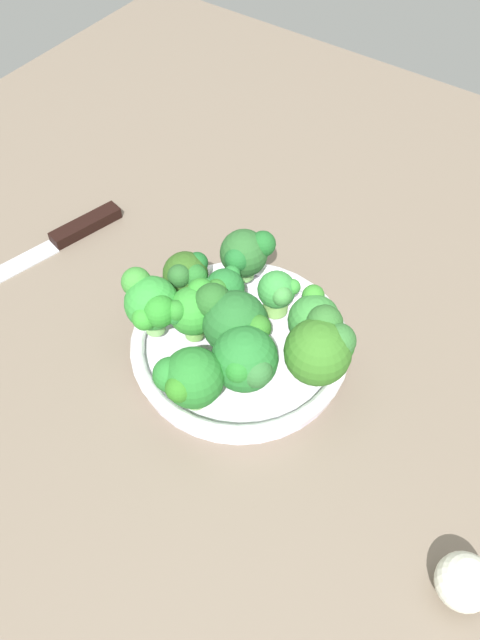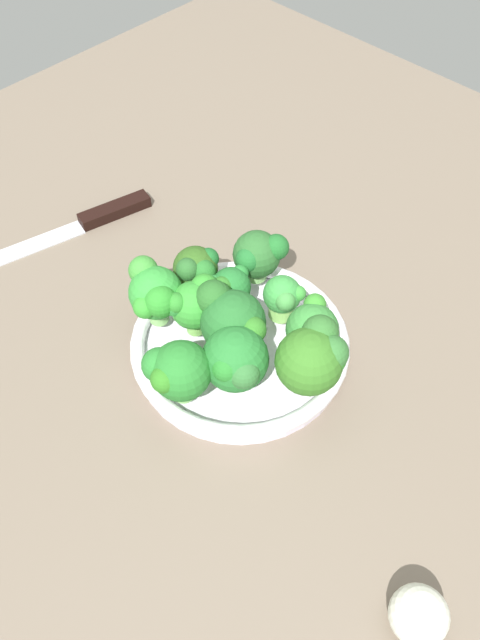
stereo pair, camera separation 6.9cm
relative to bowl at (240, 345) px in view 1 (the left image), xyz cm
name	(u,v)px [view 1 (the left image)]	position (x,y,z in cm)	size (l,w,h in cm)	color
ground_plane	(240,372)	(-1.35, -0.95, -2.69)	(130.00, 130.00, 2.50)	#6F6151
bowl	(240,345)	(0.00, 0.00, 0.00)	(23.76, 23.76, 2.81)	white
broccoli_floret_0	(314,319)	(3.61, -6.62, 5.65)	(5.59, 5.38, 6.96)	#77B64F
broccoli_floret_1	(151,304)	(-4.50, 8.07, 5.90)	(6.32, 7.44, 7.32)	#84C369
broccoli_floret_2	(322,348)	(0.59, -9.31, 6.09)	(7.62, 6.70, 7.80)	#81BE60
broccoli_floret_3	(191,309)	(-2.50, 4.36, 5.55)	(6.25, 5.14, 6.76)	#82C55A
broccoli_floret_4	(187,274)	(1.66, 8.24, 4.80)	(5.46, 5.44, 5.87)	#91D569
broccoli_floret_5	(245,254)	(7.71, 4.68, 5.07)	(5.98, 5.74, 6.34)	#82C769
broccoli_floret_6	(246,360)	(-4.45, -3.81, 5.44)	(7.44, 6.88, 7.30)	#92C45C
broccoli_floret_7	(233,322)	(-1.45, -0.10, 5.62)	(6.75, 8.44, 7.54)	#75BA5F
broccoli_floret_8	(280,293)	(5.43, -1.38, 4.45)	(4.15, 4.15, 5.40)	#95D967
broccoli_floret_9	(189,379)	(-9.39, -0.72, 5.50)	(6.40, 6.60, 7.13)	#83C268
broccoli_floret_10	(223,288)	(2.32, 3.86, 4.70)	(5.15, 4.37, 5.45)	#88CB5B
knife	(54,243)	(0.28, 28.85, -0.88)	(26.36, 8.97, 1.50)	silver
garlic_bulb	(464,582)	(-10.13, -29.98, 1.04)	(4.95, 4.95, 4.95)	silver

